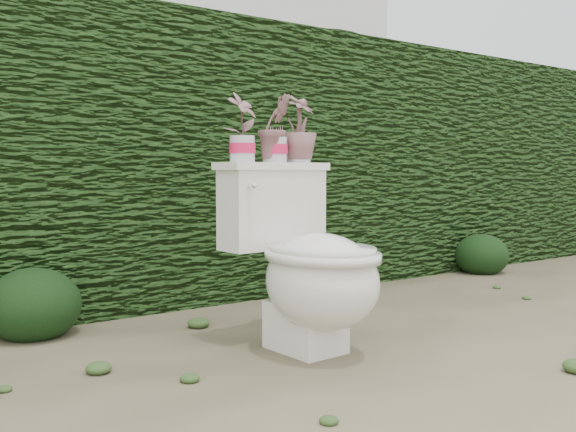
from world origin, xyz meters
TOP-DOWN VIEW (x-y plane):
  - ground at (0.00, 0.00)m, footprint 60.00×60.00m
  - hedge at (0.00, 1.60)m, footprint 8.00×1.00m
  - house_wall at (0.60, 6.00)m, footprint 8.00×3.50m
  - toilet at (0.08, 0.10)m, footprint 0.51×0.70m
  - potted_plant_left at (-0.09, 0.33)m, footprint 0.17×0.14m
  - potted_plant_center at (0.08, 0.34)m, footprint 0.16×0.13m
  - potted_plant_right at (0.22, 0.34)m, footprint 0.22×0.22m
  - liriope_clump_1 at (-0.77, 1.02)m, footprint 0.42×0.42m
  - liriope_clump_2 at (0.88, 1.03)m, footprint 0.35×0.35m
  - liriope_clump_3 at (2.37, 0.98)m, footprint 0.39×0.39m

SIDE VIEW (x-z plane):
  - ground at x=0.00m, z-range 0.00..0.00m
  - liriope_clump_2 at x=0.88m, z-range 0.00..0.28m
  - liriope_clump_3 at x=2.37m, z-range 0.00..0.31m
  - liriope_clump_1 at x=-0.77m, z-range 0.00..0.34m
  - toilet at x=0.08m, z-range -0.03..0.74m
  - hedge at x=0.00m, z-range 0.00..1.60m
  - potted_plant_left at x=-0.09m, z-range 0.78..1.06m
  - potted_plant_center at x=0.08m, z-range 0.78..1.06m
  - potted_plant_right at x=0.22m, z-range 0.78..1.07m
  - house_wall at x=0.60m, z-range 0.00..4.00m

